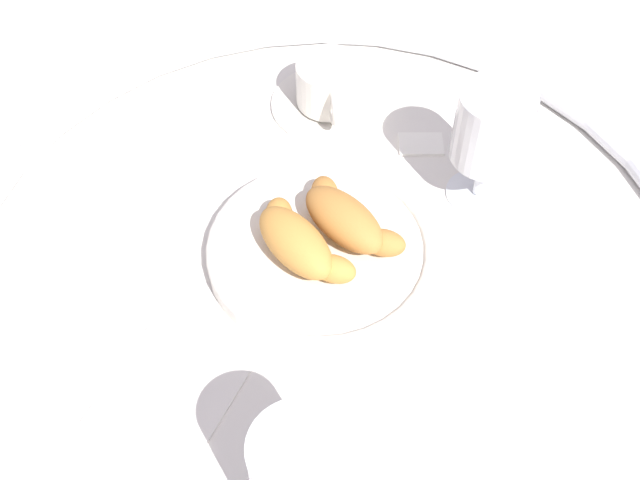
{
  "coord_description": "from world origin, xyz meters",
  "views": [
    {
      "loc": [
        0.33,
        -0.35,
        0.67
      ],
      "look_at": [
        -0.02,
        0.01,
        0.03
      ],
      "focal_mm": 46.2,
      "sensor_mm": 36.0,
      "label": 1
    }
  ],
  "objects_px": {
    "croissant_large": "(298,242)",
    "croissant_small": "(346,219)",
    "pastry_plate": "(320,251)",
    "juice_glass_left": "(492,131)",
    "folded_napkin": "(167,396)",
    "sugar_packet": "(421,143)",
    "coffee_cup_near": "(329,90)",
    "juice_glass_right": "(301,474)"
  },
  "relations": [
    {
      "from": "croissant_large",
      "to": "coffee_cup_near",
      "type": "bearing_deg",
      "value": 126.69
    },
    {
      "from": "pastry_plate",
      "to": "croissant_small",
      "type": "bearing_deg",
      "value": 76.74
    },
    {
      "from": "juice_glass_right",
      "to": "croissant_small",
      "type": "bearing_deg",
      "value": 126.32
    },
    {
      "from": "pastry_plate",
      "to": "croissant_small",
      "type": "height_order",
      "value": "croissant_small"
    },
    {
      "from": "croissant_small",
      "to": "folded_napkin",
      "type": "bearing_deg",
      "value": -89.12
    },
    {
      "from": "croissant_large",
      "to": "juice_glass_left",
      "type": "relative_size",
      "value": 0.97
    },
    {
      "from": "pastry_plate",
      "to": "croissant_small",
      "type": "distance_m",
      "value": 0.04
    },
    {
      "from": "croissant_large",
      "to": "croissant_small",
      "type": "relative_size",
      "value": 0.99
    },
    {
      "from": "sugar_packet",
      "to": "croissant_small",
      "type": "bearing_deg",
      "value": -121.81
    },
    {
      "from": "pastry_plate",
      "to": "croissant_small",
      "type": "relative_size",
      "value": 1.66
    },
    {
      "from": "pastry_plate",
      "to": "juice_glass_left",
      "type": "height_order",
      "value": "juice_glass_left"
    },
    {
      "from": "croissant_large",
      "to": "coffee_cup_near",
      "type": "relative_size",
      "value": 1.0
    },
    {
      "from": "folded_napkin",
      "to": "croissant_large",
      "type": "bearing_deg",
      "value": 95.31
    },
    {
      "from": "pastry_plate",
      "to": "juice_glass_right",
      "type": "bearing_deg",
      "value": -48.65
    },
    {
      "from": "coffee_cup_near",
      "to": "croissant_small",
      "type": "bearing_deg",
      "value": -41.5
    },
    {
      "from": "pastry_plate",
      "to": "croissant_large",
      "type": "xyz_separation_m",
      "value": [
        -0.01,
        -0.02,
        0.03
      ]
    },
    {
      "from": "pastry_plate",
      "to": "folded_napkin",
      "type": "xyz_separation_m",
      "value": [
        0.01,
        -0.21,
        -0.01
      ]
    },
    {
      "from": "croissant_large",
      "to": "sugar_packet",
      "type": "distance_m",
      "value": 0.22
    },
    {
      "from": "pastry_plate",
      "to": "croissant_small",
      "type": "xyz_separation_m",
      "value": [
        0.01,
        0.03,
        0.03
      ]
    },
    {
      "from": "sugar_packet",
      "to": "pastry_plate",
      "type": "bearing_deg",
      "value": -125.72
    },
    {
      "from": "sugar_packet",
      "to": "folded_napkin",
      "type": "distance_m",
      "value": 0.4
    },
    {
      "from": "croissant_large",
      "to": "juice_glass_left",
      "type": "distance_m",
      "value": 0.22
    },
    {
      "from": "coffee_cup_near",
      "to": "juice_glass_right",
      "type": "bearing_deg",
      "value": -48.54
    },
    {
      "from": "croissant_large",
      "to": "juice_glass_left",
      "type": "xyz_separation_m",
      "value": [
        0.07,
        0.2,
        0.05
      ]
    },
    {
      "from": "sugar_packet",
      "to": "folded_napkin",
      "type": "height_order",
      "value": "sugar_packet"
    },
    {
      "from": "pastry_plate",
      "to": "juice_glass_left",
      "type": "relative_size",
      "value": 1.62
    },
    {
      "from": "juice_glass_left",
      "to": "juice_glass_right",
      "type": "height_order",
      "value": "same"
    },
    {
      "from": "pastry_plate",
      "to": "sugar_packet",
      "type": "distance_m",
      "value": 0.2
    },
    {
      "from": "pastry_plate",
      "to": "juice_glass_left",
      "type": "bearing_deg",
      "value": 71.37
    },
    {
      "from": "croissant_small",
      "to": "folded_napkin",
      "type": "relative_size",
      "value": 1.24
    },
    {
      "from": "croissant_large",
      "to": "croissant_small",
      "type": "xyz_separation_m",
      "value": [
        0.01,
        0.05,
        0.0
      ]
    },
    {
      "from": "juice_glass_right",
      "to": "croissant_large",
      "type": "bearing_deg",
      "value": 135.95
    },
    {
      "from": "croissant_large",
      "to": "coffee_cup_near",
      "type": "distance_m",
      "value": 0.24
    },
    {
      "from": "coffee_cup_near",
      "to": "juice_glass_right",
      "type": "distance_m",
      "value": 0.49
    },
    {
      "from": "juice_glass_left",
      "to": "juice_glass_right",
      "type": "xyz_separation_m",
      "value": [
        0.11,
        -0.38,
        0.0
      ]
    },
    {
      "from": "croissant_small",
      "to": "folded_napkin",
      "type": "xyz_separation_m",
      "value": [
        0.0,
        -0.24,
        -0.04
      ]
    },
    {
      "from": "croissant_small",
      "to": "coffee_cup_near",
      "type": "distance_m",
      "value": 0.21
    },
    {
      "from": "pastry_plate",
      "to": "croissant_large",
      "type": "distance_m",
      "value": 0.04
    },
    {
      "from": "sugar_packet",
      "to": "folded_napkin",
      "type": "relative_size",
      "value": 0.45
    },
    {
      "from": "croissant_large",
      "to": "croissant_small",
      "type": "bearing_deg",
      "value": 75.89
    },
    {
      "from": "juice_glass_left",
      "to": "coffee_cup_near",
      "type": "bearing_deg",
      "value": -176.55
    },
    {
      "from": "juice_glass_left",
      "to": "sugar_packet",
      "type": "xyz_separation_m",
      "value": [
        -0.09,
        0.01,
        -0.09
      ]
    }
  ]
}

